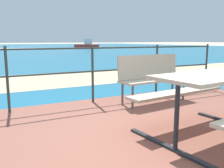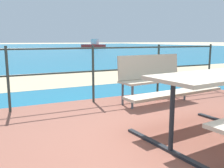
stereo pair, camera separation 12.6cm
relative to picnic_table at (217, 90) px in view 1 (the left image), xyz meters
The scene contains 7 objects.
ground_plane 0.88m from the picnic_table, behind, with size 240.00×240.00×0.00m, color beige.
patio_paving 0.86m from the picnic_table, behind, with size 6.40×5.20×0.06m, color brown.
beach_strip 5.73m from the picnic_table, 96.01° to the left, with size 54.00×2.94×0.01m, color tan.
picnic_table is the anchor object (origin of this frame).
park_bench 1.91m from the picnic_table, 76.91° to the left, with size 1.46×0.55×0.89m.
railing_fence 2.38m from the picnic_table, 104.54° to the left, with size 5.94×0.04×1.07m.
boat_mid 38.65m from the picnic_table, 70.71° to the left, with size 3.28×4.29×1.42m.
Camera 1 is at (-1.79, -1.90, 1.22)m, focal length 40.05 mm.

